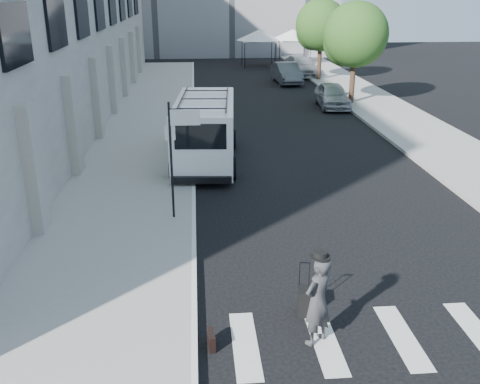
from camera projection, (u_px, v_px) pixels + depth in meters
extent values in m
plane|color=black|center=(274.00, 269.00, 13.45)|extent=(120.00, 120.00, 0.00)
cube|color=gray|center=(150.00, 122.00, 28.00)|extent=(4.50, 48.00, 0.15)
cube|color=gray|center=(373.00, 103.00, 32.75)|extent=(4.00, 56.00, 0.15)
cube|color=gray|center=(3.00, 2.00, 27.20)|extent=(10.00, 44.00, 12.00)
cylinder|color=black|center=(171.00, 162.00, 15.56)|extent=(0.07, 0.07, 3.50)
cube|color=white|center=(170.00, 133.00, 15.28)|extent=(0.30, 0.03, 0.42)
cube|color=white|center=(185.00, 117.00, 15.13)|extent=(0.85, 0.06, 0.45)
cylinder|color=black|center=(352.00, 82.00, 32.18)|extent=(0.32, 0.32, 2.80)
sphere|color=#1D4315|center=(356.00, 34.00, 31.21)|extent=(3.80, 3.80, 3.80)
sphere|color=#1D4315|center=(346.00, 44.00, 31.94)|extent=(2.66, 2.66, 2.66)
cylinder|color=black|center=(319.00, 62.00, 40.56)|extent=(0.32, 0.32, 2.80)
sphere|color=#1D4315|center=(321.00, 25.00, 39.59)|extent=(3.80, 3.80, 3.80)
sphere|color=#1D4315|center=(314.00, 32.00, 40.32)|extent=(2.66, 2.66, 2.66)
cylinder|color=black|center=(245.00, 56.00, 47.36)|extent=(0.06, 0.06, 2.20)
cylinder|color=black|center=(276.00, 55.00, 47.58)|extent=(0.06, 0.06, 2.20)
cylinder|color=black|center=(242.00, 52.00, 49.97)|extent=(0.06, 0.06, 2.20)
cylinder|color=black|center=(272.00, 52.00, 50.19)|extent=(0.06, 0.06, 2.20)
cube|color=white|center=(259.00, 41.00, 48.37)|extent=(3.00, 3.00, 0.12)
cone|color=white|center=(259.00, 35.00, 48.19)|extent=(4.00, 4.00, 0.90)
cylinder|color=black|center=(280.00, 55.00, 48.07)|extent=(0.06, 0.06, 2.20)
cylinder|color=black|center=(310.00, 54.00, 48.29)|extent=(0.06, 0.06, 2.20)
cylinder|color=black|center=(275.00, 51.00, 50.68)|extent=(0.06, 0.06, 2.20)
cylinder|color=black|center=(304.00, 51.00, 50.90)|extent=(0.06, 0.06, 2.20)
cube|color=white|center=(293.00, 40.00, 49.08)|extent=(3.00, 3.00, 0.12)
cone|color=white|center=(293.00, 34.00, 48.90)|extent=(4.00, 4.00, 0.90)
imported|color=#303032|center=(318.00, 301.00, 10.35)|extent=(0.82, 0.78, 1.89)
cube|color=black|center=(211.00, 340.00, 10.47)|extent=(0.16, 0.45, 0.34)
cube|color=black|center=(303.00, 301.00, 11.51)|extent=(0.33, 0.46, 0.60)
cylinder|color=black|center=(300.00, 274.00, 11.49)|extent=(0.02, 0.02, 0.57)
cylinder|color=black|center=(309.00, 274.00, 11.48)|extent=(0.02, 0.02, 0.57)
cube|color=black|center=(305.00, 262.00, 11.39)|extent=(0.23, 0.07, 0.03)
cube|color=white|center=(205.00, 130.00, 21.20)|extent=(2.67, 6.18, 2.35)
cube|color=white|center=(209.00, 124.00, 24.47)|extent=(2.19, 1.16, 1.23)
cube|color=black|center=(200.00, 136.00, 18.22)|extent=(1.79, 0.22, 0.89)
cylinder|color=black|center=(184.00, 139.00, 23.51)|extent=(0.37, 0.87, 0.85)
cylinder|color=black|center=(232.00, 139.00, 23.53)|extent=(0.37, 0.87, 0.85)
cylinder|color=black|center=(174.00, 169.00, 19.65)|extent=(0.37, 0.87, 0.85)
cylinder|color=black|center=(232.00, 168.00, 19.67)|extent=(0.37, 0.87, 0.85)
imported|color=#A6AAAE|center=(332.00, 95.00, 31.70)|extent=(1.88, 4.26, 1.43)
imported|color=#4C4F53|center=(287.00, 73.00, 39.89)|extent=(1.82, 4.62, 1.50)
imported|color=#A5A9AD|center=(301.00, 66.00, 43.45)|extent=(2.68, 5.44, 1.52)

